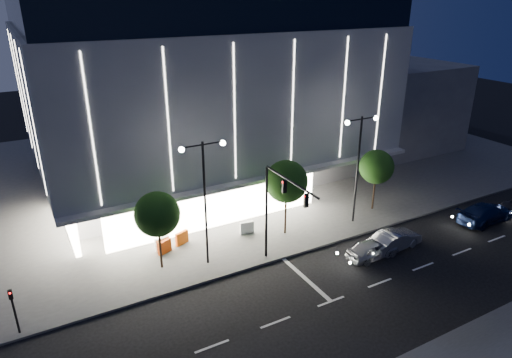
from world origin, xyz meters
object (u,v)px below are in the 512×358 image
object	(u,v)px
street_lamp_east	(359,155)
tree_mid	(286,184)
car_second	(395,240)
street_lamp_west	(204,186)
ped_signal_far	(13,307)
barrier_d	(247,228)
barrier_a	(165,247)
car_lead	(373,249)
traffic_mast	(278,202)
tree_left	(158,216)
barrier_c	(182,238)
car_third	(485,213)
tree_right	(376,169)
barrier_b	(162,244)

from	to	relation	value
street_lamp_east	tree_mid	distance (m)	6.27
car_second	street_lamp_west	bearing A→B (deg)	65.89
ped_signal_far	barrier_d	distance (m)	16.84
car_second	barrier_a	world-z (taller)	car_second
tree_mid	barrier_d	distance (m)	4.76
street_lamp_east	barrier_a	world-z (taller)	street_lamp_east
tree_mid	car_lead	xyz separation A→B (m)	(3.67, -5.88, -3.64)
traffic_mast	barrier_a	xyz separation A→B (m)	(-6.23, 5.34, -4.38)
street_lamp_east	tree_left	distance (m)	16.12
street_lamp_west	ped_signal_far	size ratio (longest dim) A/B	3.00
traffic_mast	street_lamp_west	distance (m)	4.89
tree_left	barrier_a	bearing A→B (deg)	65.71
street_lamp_west	barrier_c	bearing A→B (deg)	101.59
street_lamp_east	car_lead	world-z (taller)	street_lamp_east
ped_signal_far	car_lead	size ratio (longest dim) A/B	0.74
car_third	barrier_c	xyz separation A→B (m)	(-23.32, 8.43, -0.14)
tree_left	tree_mid	xyz separation A→B (m)	(10.00, 0.00, 0.30)
car_second	barrier_d	world-z (taller)	car_second
tree_right	barrier_c	xyz separation A→B (m)	(-16.70, 2.28, -3.23)
car_third	barrier_b	world-z (taller)	car_third
tree_left	car_second	xyz separation A→B (m)	(15.92, -5.73, -3.30)
tree_mid	car_second	xyz separation A→B (m)	(5.92, -5.73, -3.60)
tree_left	barrier_a	distance (m)	3.84
car_second	tree_left	bearing A→B (deg)	66.08
traffic_mast	street_lamp_east	bearing A→B (deg)	16.48
tree_mid	street_lamp_west	bearing A→B (deg)	-171.74
tree_mid	barrier_b	distance (m)	10.20
tree_left	barrier_c	distance (m)	4.68
tree_left	car_third	distance (m)	26.54
ped_signal_far	tree_right	size ratio (longest dim) A/B	0.54
tree_left	car_second	bearing A→B (deg)	-19.79
street_lamp_west	barrier_d	size ratio (longest dim) A/B	8.18
tree_left	car_lead	size ratio (longest dim) A/B	1.41
ped_signal_far	barrier_c	world-z (taller)	ped_signal_far
traffic_mast	barrier_c	bearing A→B (deg)	128.10
street_lamp_east	barrier_c	bearing A→B (deg)	166.42
traffic_mast	tree_mid	world-z (taller)	traffic_mast
barrier_a	barrier_c	distance (m)	1.67
traffic_mast	barrier_d	world-z (taller)	traffic_mast
tree_right	car_second	world-z (taller)	tree_right
traffic_mast	tree_right	size ratio (longest dim) A/B	1.28
traffic_mast	tree_right	world-z (taller)	traffic_mast
barrier_d	car_third	bearing A→B (deg)	-12.41
street_lamp_west	barrier_b	size ratio (longest dim) A/B	8.18
car_lead	barrier_d	size ratio (longest dim) A/B	3.68
tree_left	tree_right	bearing A→B (deg)	-0.00
car_third	street_lamp_east	bearing A→B (deg)	60.00
barrier_c	barrier_d	distance (m)	5.10
tree_mid	street_lamp_east	bearing A→B (deg)	-9.69
barrier_a	tree_right	bearing A→B (deg)	-28.54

